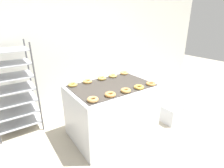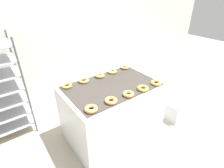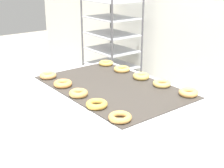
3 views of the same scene
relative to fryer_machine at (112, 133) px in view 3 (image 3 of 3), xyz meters
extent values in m
cube|color=silver|center=(0.00, 1.42, 0.97)|extent=(8.00, 0.05, 2.80)
cube|color=silver|center=(0.00, 0.00, 0.00)|extent=(1.33, 0.90, 0.86)
cube|color=#38332D|center=(0.00, 0.00, 0.43)|extent=(1.22, 0.79, 0.01)
cube|color=#262628|center=(0.36, -0.41, 0.17)|extent=(0.12, 0.07, 0.10)
cylinder|color=#4C4C51|center=(-1.61, 0.74, 0.33)|extent=(0.02, 0.02, 1.52)
cylinder|color=#4C4C51|center=(-0.96, 0.74, 0.33)|extent=(0.02, 0.02, 1.52)
cylinder|color=#4C4C51|center=(-1.61, 1.23, 0.33)|extent=(0.02, 0.02, 1.52)
cylinder|color=#4C4C51|center=(-0.96, 1.23, 0.33)|extent=(0.02, 0.02, 1.52)
cube|color=#A8AAB2|center=(-1.28, 0.99, -0.28)|extent=(0.65, 0.48, 0.01)
cube|color=#A8AAB2|center=(-1.28, 0.99, -0.07)|extent=(0.65, 0.48, 0.01)
cube|color=#A8AAB2|center=(-1.28, 0.99, 0.13)|extent=(0.65, 0.48, 0.01)
cube|color=#A8AAB2|center=(-1.28, 0.99, 0.34)|extent=(0.65, 0.48, 0.01)
cube|color=#A8AAB2|center=(-1.28, 0.99, 0.55)|extent=(0.65, 0.48, 0.01)
cube|color=#A8AAB2|center=(-1.28, 0.99, 0.76)|extent=(0.65, 0.48, 0.01)
cube|color=#A8AAB2|center=(-1.28, 0.99, 0.97)|extent=(0.65, 0.48, 0.01)
torus|color=tan|center=(-0.51, -0.31, 0.46)|extent=(0.15, 0.15, 0.05)
torus|color=#DC934A|center=(-0.25, -0.31, 0.46)|extent=(0.15, 0.15, 0.05)
torus|color=tan|center=(0.01, -0.33, 0.46)|extent=(0.14, 0.14, 0.05)
torus|color=gold|center=(0.26, -0.33, 0.46)|extent=(0.15, 0.15, 0.04)
torus|color=tan|center=(0.51, -0.33, 0.45)|extent=(0.15, 0.15, 0.04)
torus|color=gold|center=(-0.52, 0.32, 0.45)|extent=(0.14, 0.14, 0.04)
torus|color=tan|center=(-0.26, 0.32, 0.46)|extent=(0.15, 0.15, 0.04)
torus|color=tan|center=(0.01, 0.32, 0.46)|extent=(0.14, 0.14, 0.05)
torus|color=tan|center=(0.24, 0.33, 0.46)|extent=(0.15, 0.15, 0.04)
torus|color=#DCA356|center=(0.51, 0.34, 0.46)|extent=(0.14, 0.14, 0.04)
camera|label=1|loc=(-1.44, -2.08, 1.43)|focal=28.00mm
camera|label=2|loc=(-1.23, -1.67, 1.61)|focal=28.00mm
camera|label=3|loc=(1.88, -1.46, 1.33)|focal=50.00mm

